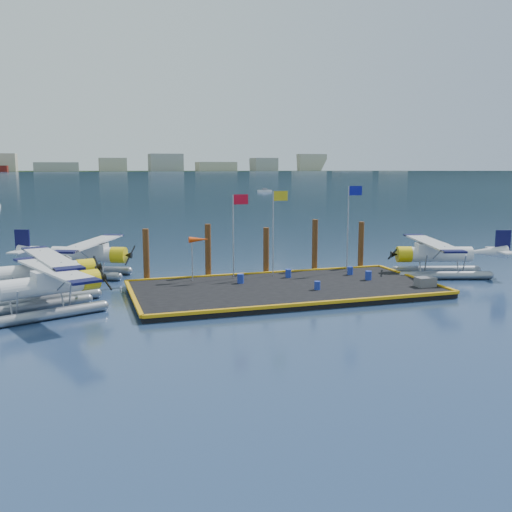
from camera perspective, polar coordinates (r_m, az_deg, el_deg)
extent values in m
plane|color=#1A2D4E|center=(38.39, 2.86, -3.64)|extent=(4000.00, 4000.00, 0.00)
cube|color=black|center=(38.35, 2.86, -3.35)|extent=(20.00, 10.00, 0.40)
cube|color=black|center=(1135.22, -16.99, 8.19)|extent=(3000.00, 500.00, 0.30)
cube|color=black|center=(1439.51, -17.36, 13.05)|extent=(2200.00, 500.00, 240.00)
cone|color=black|center=(1585.57, -19.01, 8.21)|extent=(1300.00, 1300.00, 430.00)
cone|color=black|center=(1528.87, -3.78, 8.67)|extent=(1100.00, 1100.00, 360.00)
cone|color=slate|center=(2361.79, 1.40, 8.79)|extent=(1300.00, 1300.00, 560.00)
cone|color=white|center=(2406.46, 1.44, 20.06)|extent=(280.00, 280.00, 120.00)
cone|color=slate|center=(2385.13, 9.10, 8.69)|extent=(1000.00, 1000.00, 420.00)
cylinder|color=gray|center=(35.61, -21.29, -4.74)|extent=(6.22, 2.94, 0.62)
cylinder|color=gray|center=(33.49, -20.09, -5.52)|extent=(6.22, 2.94, 0.62)
cylinder|color=silver|center=(34.31, -20.51, -2.80)|extent=(4.92, 2.83, 1.14)
cube|color=silver|center=(34.44, -19.56, -2.09)|extent=(2.55, 1.90, 0.94)
cube|color=black|center=(34.50, -19.09, -1.70)|extent=(1.75, 1.55, 0.57)
cylinder|color=gold|center=(35.22, -16.34, -2.30)|extent=(1.41, 1.50, 1.21)
cube|color=black|center=(35.56, -15.03, -2.14)|extent=(0.90, 2.18, 1.17)
cube|color=silver|center=(34.34, -19.60, -1.24)|extent=(4.87, 9.27, 0.12)
cube|color=#0A0A33|center=(38.54, -21.82, -0.30)|extent=(1.79, 1.44, 0.14)
cube|color=#0A0A33|center=(30.22, -16.77, -2.44)|extent=(1.79, 1.44, 0.14)
cylinder|color=gray|center=(39.51, -21.31, -3.41)|extent=(6.64, 2.32, 0.65)
cylinder|color=gray|center=(37.23, -20.61, -4.11)|extent=(6.64, 2.32, 0.65)
cylinder|color=silver|center=(38.13, -20.77, -1.58)|extent=(5.16, 2.42, 1.19)
cube|color=silver|center=(38.19, -19.85, -0.93)|extent=(2.60, 1.75, 0.97)
cube|color=black|center=(38.22, -19.40, -0.57)|extent=(1.75, 1.48, 0.59)
cylinder|color=gold|center=(38.75, -16.71, -1.21)|extent=(1.36, 1.49, 1.25)
cube|color=black|center=(39.00, -15.41, -1.09)|extent=(0.67, 2.34, 1.21)
cube|color=silver|center=(38.10, -19.90, -0.13)|extent=(4.03, 9.82, 0.13)
cube|color=#0A0A33|center=(42.61, -21.24, 0.71)|extent=(1.81, 1.35, 0.14)
cube|color=#0A0A33|center=(33.63, -18.19, -1.20)|extent=(1.81, 1.35, 0.14)
cylinder|color=gray|center=(46.59, -16.45, -1.36)|extent=(6.25, 3.21, 0.63)
cylinder|color=gray|center=(44.50, -17.59, -1.88)|extent=(6.25, 3.21, 0.63)
cylinder|color=silver|center=(45.23, -16.84, 0.15)|extent=(4.96, 3.03, 1.16)
cube|color=silver|center=(44.93, -16.12, 0.60)|extent=(2.59, 1.99, 0.95)
cube|color=black|center=(44.78, -15.76, 0.87)|extent=(1.80, 1.61, 0.58)
cylinder|color=gold|center=(44.23, -13.57, 0.10)|extent=(1.46, 1.54, 1.22)
cube|color=black|center=(43.93, -12.47, 0.08)|extent=(1.00, 2.18, 1.18)
cube|color=silver|center=(44.86, -16.15, 1.27)|extent=(5.26, 9.33, 0.13)
cube|color=#0A0A33|center=(49.05, -14.15, 1.99)|extent=(1.83, 1.51, 0.14)
cube|color=#0A0A33|center=(40.74, -18.55, 0.41)|extent=(1.83, 1.51, 0.14)
cube|color=#0A0A33|center=(47.21, -22.33, 1.38)|extent=(1.11, 0.58, 1.79)
cube|color=silver|center=(47.25, -22.16, 0.56)|extent=(2.31, 3.67, 0.11)
cylinder|color=gray|center=(44.88, 18.52, -1.84)|extent=(6.43, 2.40, 0.63)
cylinder|color=gray|center=(47.02, 17.57, -1.32)|extent=(6.43, 2.40, 0.63)
cylinder|color=silver|center=(45.65, 17.87, 0.17)|extent=(5.01, 2.46, 1.16)
cube|color=silver|center=(45.40, 17.14, 0.63)|extent=(2.54, 1.75, 0.95)
cube|color=black|center=(45.27, 16.78, 0.89)|extent=(1.72, 1.47, 0.58)
cylinder|color=gold|center=(44.82, 14.58, 0.16)|extent=(1.35, 1.46, 1.22)
cube|color=black|center=(44.59, 13.47, 0.16)|extent=(0.71, 2.26, 1.18)
cube|color=silver|center=(45.33, 17.18, 1.29)|extent=(4.12, 9.52, 0.13)
cube|color=#0A0A33|center=(41.11, 19.16, 0.43)|extent=(1.78, 1.34, 0.14)
cube|color=#0A0A33|center=(49.59, 15.53, 1.99)|extent=(1.78, 1.34, 0.14)
cube|color=#0A0A33|center=(47.35, 23.46, 1.32)|extent=(1.15, 0.44, 1.79)
cube|color=silver|center=(47.39, 23.29, 0.50)|extent=(1.89, 3.69, 0.11)
cylinder|color=navy|center=(39.26, -1.55, -2.27)|extent=(0.46, 0.46, 0.64)
cylinder|color=navy|center=(37.43, 6.15, -2.95)|extent=(0.40, 0.40, 0.56)
cylinder|color=navy|center=(41.17, 11.18, -1.92)|extent=(0.45, 0.45, 0.64)
cylinder|color=navy|center=(42.90, 9.39, -1.46)|extent=(0.42, 0.42, 0.59)
cylinder|color=navy|center=(41.33, 3.25, -1.74)|extent=(0.43, 0.43, 0.60)
cube|color=#5A595E|center=(39.82, 16.57, -2.49)|extent=(1.27, 0.85, 0.64)
cylinder|color=#9899A1|center=(40.63, -2.28, 1.93)|extent=(0.08, 0.08, 6.00)
cube|color=red|center=(40.53, -1.55, 5.68)|extent=(1.10, 0.03, 0.70)
cylinder|color=#9899A1|center=(41.50, 1.72, 2.22)|extent=(0.08, 0.08, 6.20)
cube|color=gold|center=(41.45, 2.46, 6.03)|extent=(1.10, 0.03, 0.70)
cylinder|color=#9899A1|center=(43.81, 9.17, 2.67)|extent=(0.08, 0.08, 6.50)
cube|color=navy|center=(43.84, 9.91, 6.46)|extent=(1.10, 0.03, 0.70)
cylinder|color=#9899A1|center=(40.17, -6.40, -0.36)|extent=(0.07, 0.07, 3.00)
cone|color=#D03C0B|center=(40.06, -5.73, 1.65)|extent=(1.40, 0.44, 0.44)
cylinder|color=#402312|center=(41.27, -10.92, -0.08)|extent=(0.44, 0.44, 4.00)
cylinder|color=#402312|center=(41.99, -4.82, 0.35)|extent=(0.44, 0.44, 4.20)
cylinder|color=#402312|center=(43.21, 1.02, 0.36)|extent=(0.44, 0.44, 3.80)
cylinder|color=#402312|center=(44.59, 5.90, 0.90)|extent=(0.44, 0.44, 4.30)
cylinder|color=#402312|center=(46.33, 10.44, 0.92)|extent=(0.44, 0.44, 4.00)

